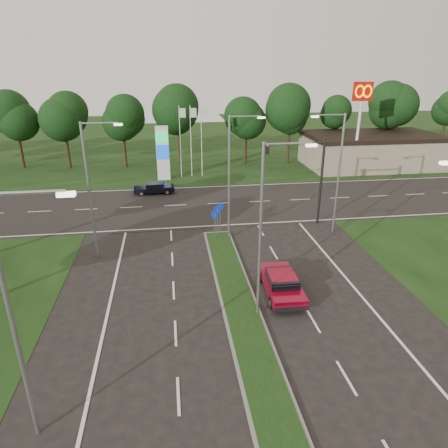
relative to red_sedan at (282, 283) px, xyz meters
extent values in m
plane|color=black|center=(-2.58, -7.84, -0.67)|extent=(160.00, 160.00, 0.00)
cube|color=black|center=(-2.58, 47.16, -0.67)|extent=(160.00, 50.00, 0.02)
cube|color=black|center=(-2.58, 16.16, -0.67)|extent=(160.00, 12.00, 0.02)
cube|color=slate|center=(-2.58, -3.84, -0.61)|extent=(2.00, 26.00, 0.12)
cube|color=gray|center=(19.42, 28.16, 1.33)|extent=(16.00, 9.00, 4.00)
cylinder|color=gray|center=(-1.78, -1.84, 3.83)|extent=(0.16, 0.16, 9.00)
cylinder|color=gray|center=(-0.68, -1.84, 8.23)|extent=(2.20, 0.10, 0.10)
cube|color=#FFF2CC|center=(0.42, -1.84, 8.13)|extent=(0.50, 0.22, 0.12)
cylinder|color=gray|center=(-1.78, 8.16, 3.83)|extent=(0.16, 0.16, 9.00)
cylinder|color=gray|center=(-0.68, 8.16, 8.23)|extent=(2.20, 0.10, 0.10)
cube|color=#FFF2CC|center=(0.42, 8.16, 8.13)|extent=(0.50, 0.22, 0.12)
cylinder|color=gray|center=(-11.08, -7.84, 3.83)|extent=(0.16, 0.16, 9.00)
cylinder|color=gray|center=(-9.98, -7.84, 8.23)|extent=(2.20, 0.10, 0.10)
cube|color=#FFF2CC|center=(-8.88, -7.84, 8.13)|extent=(0.50, 0.22, 0.12)
cylinder|color=gray|center=(-11.08, 6.16, 3.83)|extent=(0.16, 0.16, 9.00)
cylinder|color=gray|center=(-9.98, 6.16, 8.23)|extent=(2.20, 0.10, 0.10)
cube|color=#FFF2CC|center=(-8.88, 6.16, 8.13)|extent=(0.50, 0.22, 0.12)
cylinder|color=gray|center=(6.42, 8.16, 3.83)|extent=(0.16, 0.16, 9.00)
cylinder|color=gray|center=(5.32, 8.16, 8.23)|extent=(2.20, 0.10, 0.10)
cube|color=#FFF2CC|center=(4.22, 8.16, 8.13)|extent=(0.50, 0.22, 0.12)
cube|color=#FFF2CC|center=(4.22, -5.84, 8.13)|extent=(0.50, 0.22, 0.12)
cylinder|color=black|center=(5.92, 10.16, 2.83)|extent=(0.20, 0.20, 7.00)
cylinder|color=black|center=(3.42, 10.16, 5.93)|extent=(5.00, 0.14, 0.14)
cube|color=black|center=(1.42, 10.16, 5.63)|extent=(0.28, 0.28, 0.90)
sphere|color=#FF190C|center=(1.42, 9.98, 5.93)|extent=(0.20, 0.20, 0.20)
cylinder|color=gray|center=(-2.88, 7.66, 0.43)|extent=(0.06, 0.06, 2.20)
cylinder|color=#0C26A5|center=(-2.88, 7.66, 1.43)|extent=(0.56, 0.04, 0.56)
cylinder|color=gray|center=(-2.58, 8.66, 0.43)|extent=(0.06, 0.06, 2.20)
cylinder|color=#0C26A5|center=(-2.58, 8.66, 1.43)|extent=(0.56, 0.04, 0.56)
cylinder|color=gray|center=(-2.28, 9.36, 0.43)|extent=(0.06, 0.06, 2.20)
cylinder|color=#0C26A5|center=(-2.28, 9.36, 1.43)|extent=(0.56, 0.04, 0.56)
cube|color=silver|center=(-6.58, 25.16, 2.33)|extent=(1.40, 0.30, 6.00)
cube|color=#0CA53F|center=(-6.58, 24.98, 4.13)|extent=(1.30, 0.08, 1.20)
cube|color=#0C3FBF|center=(-6.58, 24.98, 2.53)|extent=(1.30, 0.08, 1.60)
cylinder|color=silver|center=(-4.58, 26.16, 3.33)|extent=(0.08, 0.08, 8.00)
cube|color=#B2D8B2|center=(-4.23, 26.16, 6.53)|extent=(0.70, 0.02, 1.00)
cylinder|color=silver|center=(-3.38, 26.16, 3.33)|extent=(0.08, 0.08, 8.00)
cube|color=#B2D8B2|center=(-3.03, 26.16, 6.53)|extent=(0.70, 0.02, 1.00)
cylinder|color=silver|center=(-2.18, 26.16, 3.33)|extent=(0.08, 0.08, 8.00)
cube|color=#B2D8B2|center=(-1.83, 26.16, 6.53)|extent=(0.70, 0.02, 1.00)
cylinder|color=silver|center=(15.42, 24.16, 4.33)|extent=(0.30, 0.30, 10.00)
cube|color=#BF0C07|center=(15.42, 24.16, 8.73)|extent=(2.20, 0.35, 2.00)
torus|color=#FFC600|center=(14.97, 23.94, 8.73)|extent=(1.06, 0.16, 1.06)
torus|color=#FFC600|center=(15.87, 23.94, 8.73)|extent=(1.06, 0.16, 1.06)
cylinder|color=black|center=(-2.58, 32.16, 1.53)|extent=(0.36, 0.36, 4.40)
sphere|color=black|center=(-2.58, 32.16, 5.83)|extent=(6.00, 6.00, 6.00)
sphere|color=black|center=(-2.28, 31.96, 6.83)|extent=(4.80, 4.80, 4.80)
cube|color=maroon|center=(0.00, 0.02, -0.10)|extent=(2.03, 4.63, 0.47)
cube|color=black|center=(0.00, -0.07, 0.34)|extent=(1.66, 2.06, 0.44)
cube|color=maroon|center=(0.00, -0.07, 0.56)|extent=(1.55, 1.70, 0.04)
cylinder|color=black|center=(-0.80, 1.51, -0.35)|extent=(0.23, 0.65, 0.64)
cylinder|color=black|center=(0.91, 1.45, -0.35)|extent=(0.23, 0.65, 0.64)
cylinder|color=black|center=(-0.91, -1.40, -0.35)|extent=(0.23, 0.65, 0.64)
cylinder|color=black|center=(0.80, -1.47, -0.35)|extent=(0.23, 0.65, 0.64)
cube|color=black|center=(-7.60, 20.16, -0.18)|extent=(4.03, 1.82, 0.40)
cube|color=black|center=(-7.52, 20.16, 0.21)|extent=(1.81, 1.46, 0.38)
cube|color=black|center=(-7.52, 20.16, 0.40)|extent=(1.49, 1.37, 0.04)
cylinder|color=black|center=(-8.82, 19.37, -0.39)|extent=(0.57, 0.21, 0.56)
cylinder|color=black|center=(-8.90, 20.82, -0.39)|extent=(0.57, 0.21, 0.56)
cylinder|color=black|center=(-6.30, 19.50, -0.39)|extent=(0.57, 0.21, 0.56)
cylinder|color=black|center=(-6.37, 20.95, -0.39)|extent=(0.57, 0.21, 0.56)
camera|label=1|loc=(-5.97, -19.06, 11.54)|focal=32.00mm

